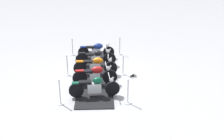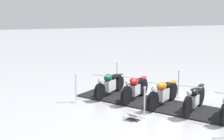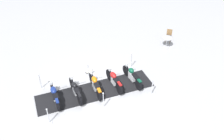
{
  "view_description": "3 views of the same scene",
  "coord_description": "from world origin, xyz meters",
  "px_view_note": "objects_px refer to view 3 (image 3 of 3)",
  "views": [
    {
      "loc": [
        9.0,
        -10.51,
        6.27
      ],
      "look_at": [
        1.75,
        -0.91,
        1.03
      ],
      "focal_mm": 47.49,
      "sensor_mm": 36.0,
      "label": 1
    },
    {
      "loc": [
        5.0,
        10.13,
        3.62
      ],
      "look_at": [
        1.49,
        -1.49,
        1.14
      ],
      "focal_mm": 51.1,
      "sensor_mm": 36.0,
      "label": 2
    },
    {
      "loc": [
        -9.83,
        -4.2,
        9.7
      ],
      "look_at": [
        1.1,
        -0.66,
        0.93
      ],
      "focal_mm": 39.11,
      "sensor_mm": 36.0,
      "label": 3
    }
  ],
  "objects_px": {
    "motorcycle_forest": "(132,75)",
    "stanchion_right_rear": "(41,83)",
    "cafe_chair_near_table": "(169,35)",
    "stanchion_right_front": "(131,63)",
    "stanchion_right_mid": "(88,73)",
    "info_placard": "(89,72)",
    "stanchion_left_mid": "(103,102)",
    "stanchion_left_rear": "(49,118)",
    "cafe_table": "(167,40)",
    "motorcycle_maroon": "(114,79)",
    "motorcycle_navy": "(54,94)",
    "motorcycle_black": "(75,89)",
    "motorcycle_copper": "(95,84)",
    "stanchion_left_front": "(152,89)"
  },
  "relations": [
    {
      "from": "stanchion_right_front",
      "to": "stanchion_left_mid",
      "type": "bearing_deg",
      "value": 172.96
    },
    {
      "from": "motorcycle_maroon",
      "to": "stanchion_left_rear",
      "type": "relative_size",
      "value": 1.62
    },
    {
      "from": "stanchion_right_front",
      "to": "stanchion_left_front",
      "type": "relative_size",
      "value": 0.98
    },
    {
      "from": "stanchion_left_mid",
      "to": "stanchion_right_rear",
      "type": "height_order",
      "value": "stanchion_left_mid"
    },
    {
      "from": "info_placard",
      "to": "motorcycle_maroon",
      "type": "bearing_deg",
      "value": -60.87
    },
    {
      "from": "motorcycle_copper",
      "to": "motorcycle_maroon",
      "type": "bearing_deg",
      "value": -88.72
    },
    {
      "from": "motorcycle_maroon",
      "to": "cafe_table",
      "type": "relative_size",
      "value": 2.06
    },
    {
      "from": "motorcycle_black",
      "to": "cafe_chair_near_table",
      "type": "height_order",
      "value": "motorcycle_black"
    },
    {
      "from": "stanchion_left_mid",
      "to": "stanchion_right_mid",
      "type": "relative_size",
      "value": 1.05
    },
    {
      "from": "stanchion_right_mid",
      "to": "stanchion_left_mid",
      "type": "bearing_deg",
      "value": -140.98
    },
    {
      "from": "stanchion_right_mid",
      "to": "motorcycle_forest",
      "type": "bearing_deg",
      "value": -81.63
    },
    {
      "from": "motorcycle_navy",
      "to": "stanchion_right_rear",
      "type": "xyz_separation_m",
      "value": [
        0.7,
        1.32,
        -0.12
      ]
    },
    {
      "from": "motorcycle_forest",
      "to": "stanchion_left_mid",
      "type": "bearing_deg",
      "value": 116.86
    },
    {
      "from": "motorcycle_forest",
      "to": "stanchion_right_mid",
      "type": "height_order",
      "value": "stanchion_right_mid"
    },
    {
      "from": "cafe_chair_near_table",
      "to": "stanchion_right_front",
      "type": "bearing_deg",
      "value": -22.1
    },
    {
      "from": "motorcycle_navy",
      "to": "cafe_table",
      "type": "bearing_deg",
      "value": -74.16
    },
    {
      "from": "motorcycle_forest",
      "to": "stanchion_right_front",
      "type": "distance_m",
      "value": 1.52
    },
    {
      "from": "stanchion_left_front",
      "to": "cafe_chair_near_table",
      "type": "relative_size",
      "value": 1.13
    },
    {
      "from": "motorcycle_forest",
      "to": "cafe_chair_near_table",
      "type": "xyz_separation_m",
      "value": [
        5.58,
        -1.47,
        0.08
      ]
    },
    {
      "from": "stanchion_left_front",
      "to": "cafe_table",
      "type": "distance_m",
      "value": 5.5
    },
    {
      "from": "stanchion_left_mid",
      "to": "motorcycle_maroon",
      "type": "bearing_deg",
      "value": -0.11
    },
    {
      "from": "stanchion_left_rear",
      "to": "cafe_table",
      "type": "distance_m",
      "value": 10.29
    },
    {
      "from": "stanchion_right_mid",
      "to": "stanchion_right_front",
      "type": "height_order",
      "value": "stanchion_right_front"
    },
    {
      "from": "motorcycle_copper",
      "to": "cafe_chair_near_table",
      "type": "relative_size",
      "value": 1.86
    },
    {
      "from": "info_placard",
      "to": "stanchion_left_mid",
      "type": "bearing_deg",
      "value": -92.63
    },
    {
      "from": "motorcycle_maroon",
      "to": "motorcycle_navy",
      "type": "distance_m",
      "value": 3.52
    },
    {
      "from": "cafe_chair_near_table",
      "to": "stanchion_left_mid",
      "type": "bearing_deg",
      "value": -13.79
    },
    {
      "from": "motorcycle_navy",
      "to": "motorcycle_black",
      "type": "bearing_deg",
      "value": -92.21
    },
    {
      "from": "motorcycle_black",
      "to": "stanchion_left_mid",
      "type": "relative_size",
      "value": 1.56
    },
    {
      "from": "motorcycle_navy",
      "to": "stanchion_right_front",
      "type": "distance_m",
      "value": 5.46
    },
    {
      "from": "stanchion_left_mid",
      "to": "stanchion_right_front",
      "type": "bearing_deg",
      "value": -7.04
    },
    {
      "from": "motorcycle_maroon",
      "to": "stanchion_right_rear",
      "type": "distance_m",
      "value": 4.33
    },
    {
      "from": "stanchion_left_rear",
      "to": "cafe_chair_near_table",
      "type": "relative_size",
      "value": 1.01
    },
    {
      "from": "stanchion_right_mid",
      "to": "cafe_chair_near_table",
      "type": "distance_m",
      "value": 7.29
    },
    {
      "from": "motorcycle_maroon",
      "to": "cafe_chair_near_table",
      "type": "relative_size",
      "value": 1.64
    },
    {
      "from": "stanchion_right_rear",
      "to": "info_placard",
      "type": "height_order",
      "value": "stanchion_right_rear"
    },
    {
      "from": "cafe_table",
      "to": "stanchion_left_mid",
      "type": "bearing_deg",
      "value": 162.21
    },
    {
      "from": "stanchion_right_rear",
      "to": "stanchion_right_front",
      "type": "xyz_separation_m",
      "value": [
        3.69,
        -4.55,
        -0.05
      ]
    },
    {
      "from": "stanchion_left_rear",
      "to": "stanchion_right_front",
      "type": "relative_size",
      "value": 0.91
    },
    {
      "from": "stanchion_left_front",
      "to": "info_placard",
      "type": "height_order",
      "value": "stanchion_left_front"
    },
    {
      "from": "stanchion_right_mid",
      "to": "stanchion_right_rear",
      "type": "distance_m",
      "value": 2.93
    },
    {
      "from": "stanchion_left_mid",
      "to": "stanchion_right_mid",
      "type": "xyz_separation_m",
      "value": [
        2.19,
        1.78,
        -0.05
      ]
    },
    {
      "from": "motorcycle_forest",
      "to": "stanchion_right_rear",
      "type": "distance_m",
      "value": 5.45
    },
    {
      "from": "motorcycle_forest",
      "to": "stanchion_right_front",
      "type": "xyz_separation_m",
      "value": [
        1.45,
        0.42,
        -0.16
      ]
    },
    {
      "from": "motorcycle_copper",
      "to": "stanchion_left_rear",
      "type": "distance_m",
      "value": 3.27
    },
    {
      "from": "stanchion_right_rear",
      "to": "cafe_table",
      "type": "distance_m",
      "value": 9.49
    },
    {
      "from": "info_placard",
      "to": "stanchion_right_rear",
      "type": "bearing_deg",
      "value": -171.71
    },
    {
      "from": "stanchion_right_mid",
      "to": "stanchion_right_rear",
      "type": "height_order",
      "value": "stanchion_right_rear"
    },
    {
      "from": "stanchion_left_rear",
      "to": "stanchion_right_rear",
      "type": "xyz_separation_m",
      "value": [
        2.19,
        1.78,
        0.04
      ]
    },
    {
      "from": "motorcycle_forest",
      "to": "cafe_chair_near_table",
      "type": "relative_size",
      "value": 1.71
    }
  ]
}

